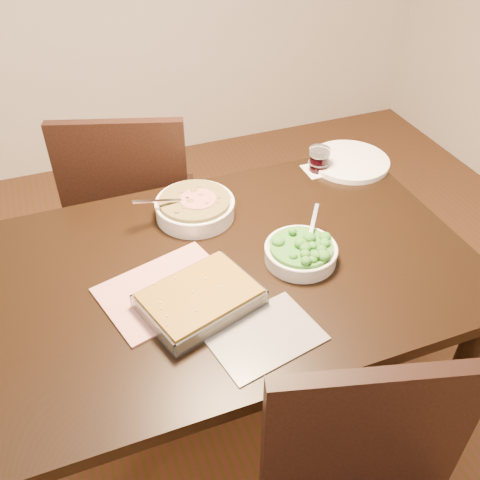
# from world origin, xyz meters

# --- Properties ---
(ground) EXTENTS (4.00, 4.00, 0.00)m
(ground) POSITION_xyz_m (0.00, 0.00, 0.00)
(ground) COLOR #442F13
(ground) RESTS_ON ground
(table) EXTENTS (1.40, 0.90, 0.75)m
(table) POSITION_xyz_m (0.00, 0.00, 0.65)
(table) COLOR black
(table) RESTS_ON ground
(magazine_a) EXTENTS (0.39, 0.33, 0.01)m
(magazine_a) POSITION_xyz_m (-0.19, -0.04, 0.75)
(magazine_a) COLOR #B53433
(magazine_a) RESTS_ON table
(magazine_b) EXTENTS (0.30, 0.24, 0.00)m
(magazine_b) POSITION_xyz_m (-0.01, -0.28, 0.75)
(magazine_b) COLOR #26242C
(magazine_b) RESTS_ON table
(coaster) EXTENTS (0.10, 0.10, 0.00)m
(coaster) POSITION_xyz_m (0.47, 0.36, 0.75)
(coaster) COLOR white
(coaster) RESTS_ON table
(stew_bowl) EXTENTS (0.28, 0.25, 0.10)m
(stew_bowl) POSITION_xyz_m (-0.02, 0.26, 0.78)
(stew_bowl) COLOR white
(stew_bowl) RESTS_ON table
(broccoli_bowl) EXTENTS (0.21, 0.22, 0.08)m
(broccoli_bowl) POSITION_xyz_m (0.20, -0.05, 0.78)
(broccoli_bowl) COLOR white
(broccoli_bowl) RESTS_ON table
(baking_dish) EXTENTS (0.34, 0.29, 0.05)m
(baking_dish) POSITION_xyz_m (-0.12, -0.13, 0.78)
(baking_dish) COLOR silver
(baking_dish) RESTS_ON table
(wine_tumbler) EXTENTS (0.07, 0.07, 0.08)m
(wine_tumbler) POSITION_xyz_m (0.47, 0.36, 0.80)
(wine_tumbler) COLOR black
(wine_tumbler) RESTS_ON coaster
(dinner_plate) EXTENTS (0.29, 0.29, 0.02)m
(dinner_plate) POSITION_xyz_m (0.60, 0.36, 0.76)
(dinner_plate) COLOR white
(dinner_plate) RESTS_ON table
(chair_far) EXTENTS (0.57, 0.57, 0.97)m
(chair_far) POSITION_xyz_m (-0.16, 0.67, 0.54)
(chair_far) COLOR black
(chair_far) RESTS_ON ground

